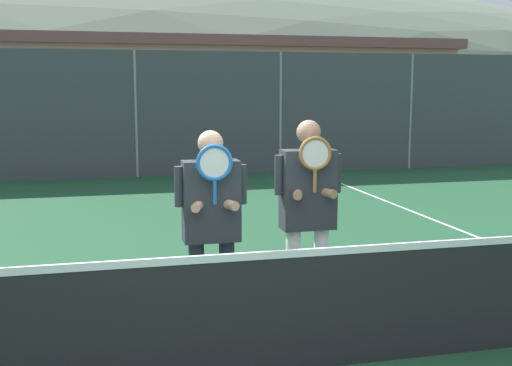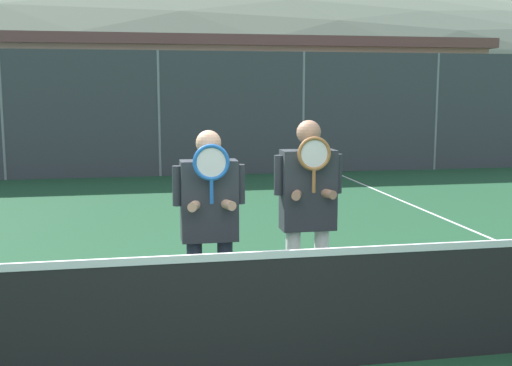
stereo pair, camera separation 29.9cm
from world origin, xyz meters
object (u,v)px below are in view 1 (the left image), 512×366
Objects in this scene: player_center_left at (308,206)px; car_center at (290,128)px; car_right_of_center at (454,125)px; player_leftmost at (211,217)px; car_left_of_center at (107,133)px.

car_center reaches higher than player_center_left.
player_center_left is at bearing -125.26° from car_right_of_center.
player_center_left is 15.50m from car_right_of_center.
player_leftmost is 13.92m from car_center.
player_center_left is at bearing -83.21° from car_left_of_center.
car_center is at bearing 73.89° from player_center_left.
car_center reaches higher than car_left_of_center.
car_left_of_center is (-1.54, 12.90, -0.22)m from player_center_left.
player_leftmost is at bearing -127.57° from car_right_of_center.
car_center is 5.20m from car_right_of_center.
player_center_left reaches higher than car_left_of_center.
player_leftmost is 0.96× the size of player_center_left.
car_left_of_center is at bearing -178.76° from car_center.
player_leftmost is 0.88m from player_center_left.
car_right_of_center reaches higher than player_center_left.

